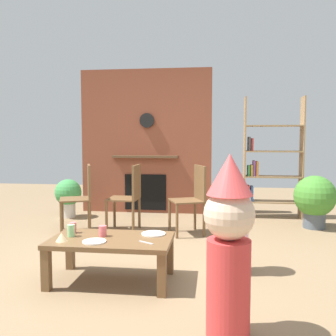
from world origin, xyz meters
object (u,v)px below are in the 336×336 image
paper_cup_center (71,231)px  dining_chair_left (82,194)px  paper_cup_near_left (103,231)px  child_with_cone_hat (229,241)px  paper_plate_front (94,241)px  potted_plant_tall (315,198)px  potted_plant_short (68,195)px  dining_chair_right (193,195)px  paper_cup_near_right (73,228)px  birthday_cake_slice (62,237)px  child_in_pink (236,217)px  paper_plate_rear (154,234)px  dining_chair_middle (130,194)px  coffee_table (111,245)px  bookshelf (268,163)px

paper_cup_center → dining_chair_left: (-0.51, 1.66, 0.07)m
paper_cup_near_left → child_with_cone_hat: 1.36m
paper_plate_front → potted_plant_tall: 3.37m
potted_plant_short → dining_chair_right: bearing=-20.5°
paper_cup_near_right → dining_chair_right: 1.90m
birthday_cake_slice → child_with_cone_hat: (1.37, -0.62, 0.19)m
child_in_pink → paper_plate_rear: bearing=-3.7°
child_with_cone_hat → dining_chair_left: size_ratio=1.29×
birthday_cake_slice → dining_chair_right: bearing=61.8°
dining_chair_left → dining_chair_middle: 0.64m
paper_plate_rear → potted_plant_short: (-1.76, 2.32, -0.03)m
dining_chair_middle → paper_cup_near_left: bearing=96.4°
coffee_table → birthday_cake_slice: bearing=-158.9°
bookshelf → paper_plate_front: bookshelf is taller
birthday_cake_slice → child_in_pink: child_in_pink is taller
bookshelf → paper_plate_front: bearing=-121.2°
coffee_table → dining_chair_right: 1.84m
paper_cup_near_left → paper_plate_rear: (0.44, 0.12, -0.04)m
child_in_pink → dining_chair_left: child_in_pink is taller
paper_cup_near_left → birthday_cake_slice: 0.36m
birthday_cake_slice → dining_chair_right: 2.13m
dining_chair_left → potted_plant_short: (-0.54, 0.82, -0.15)m
paper_plate_rear → paper_cup_near_left: bearing=-164.3°
dining_chair_middle → potted_plant_tall: size_ratio=1.22×
birthday_cake_slice → child_in_pink: bearing=19.0°
paper_cup_near_right → potted_plant_short: potted_plant_short is taller
child_in_pink → dining_chair_right: bearing=-89.2°
paper_cup_near_right → potted_plant_short: bearing=113.3°
paper_cup_near_right → child_in_pink: bearing=8.9°
child_in_pink → dining_chair_right: child_in_pink is taller
paper_plate_rear → dining_chair_left: bearing=129.2°
bookshelf → coffee_table: bearing=-121.0°
coffee_table → potted_plant_short: (-1.41, 2.48, 0.04)m
birthday_cake_slice → dining_chair_middle: bearing=85.6°
birthday_cake_slice → child_in_pink: 1.56m
paper_plate_rear → dining_chair_right: bearing=80.2°
dining_chair_middle → bookshelf: bearing=-148.7°
paper_cup_near_left → paper_plate_front: paper_cup_near_left is taller
paper_cup_near_right → paper_plate_front: paper_cup_near_right is taller
child_with_cone_hat → potted_plant_short: size_ratio=1.90×
coffee_table → paper_cup_near_left: 0.15m
paper_cup_near_right → paper_cup_center: (0.03, -0.12, 0.00)m
dining_chair_right → bookshelf: bearing=-155.6°
bookshelf → dining_chair_left: bookshelf is taller
paper_plate_rear → birthday_cake_slice: bearing=-156.7°
paper_plate_front → child_in_pink: size_ratio=0.20×
dining_chair_right → potted_plant_tall: size_ratio=1.22×
paper_cup_center → potted_plant_tall: (2.65, 2.23, -0.02)m
paper_cup_near_left → potted_plant_tall: 3.23m
child_in_pink → coffee_table: bearing=-0.0°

